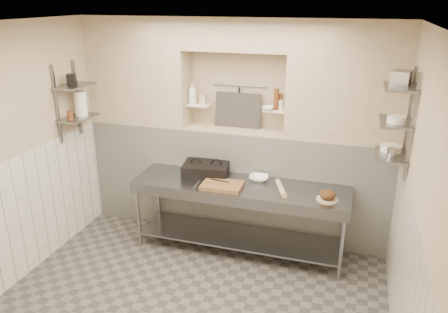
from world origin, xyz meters
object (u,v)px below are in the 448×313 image
at_px(cutting_board, 222,185).
at_px(jug_left, 81,103).
at_px(prep_table, 239,204).
at_px(panini_press, 206,169).
at_px(mixing_bowl, 259,178).
at_px(bread_loaf, 328,194).
at_px(bottle_soap, 192,93).
at_px(bowl_alcove, 268,108).
at_px(rolling_pin, 281,188).

distance_m(cutting_board, jug_left, 2.06).
xyz_separation_m(prep_table, panini_press, (-0.49, 0.18, 0.33)).
relative_size(panini_press, mixing_bowl, 2.62).
height_order(cutting_board, bread_loaf, bread_loaf).
distance_m(panini_press, mixing_bowl, 0.68).
bearing_deg(bottle_soap, jug_left, -153.82).
height_order(prep_table, bowl_alcove, bowl_alcove).
xyz_separation_m(mixing_bowl, jug_left, (-2.24, -0.25, 0.84)).
distance_m(prep_table, cutting_board, 0.35).
bearing_deg(prep_table, bowl_alcove, 67.85).
height_order(mixing_bowl, bottle_soap, bottle_soap).
xyz_separation_m(panini_press, jug_left, (-1.57, -0.23, 0.79)).
bearing_deg(mixing_bowl, panini_press, -178.24).
bearing_deg(cutting_board, bottle_soap, 132.06).
xyz_separation_m(rolling_pin, jug_left, (-2.56, -0.03, 0.83)).
xyz_separation_m(bottle_soap, jug_left, (-1.26, -0.62, -0.08)).
xyz_separation_m(prep_table, mixing_bowl, (0.19, 0.20, 0.29)).
bearing_deg(panini_press, cutting_board, -53.02).
bearing_deg(jug_left, bowl_alcove, 13.91).
relative_size(cutting_board, rolling_pin, 1.14).
relative_size(panini_press, cutting_board, 1.29).
bearing_deg(mixing_bowl, prep_table, -133.14).
relative_size(bowl_alcove, jug_left, 0.47).
distance_m(cutting_board, bottle_soap, 1.31).
height_order(prep_table, jug_left, jug_left).
height_order(prep_table, rolling_pin, rolling_pin).
xyz_separation_m(prep_table, jug_left, (-2.06, -0.05, 1.12)).
relative_size(mixing_bowl, bread_loaf, 1.31).
xyz_separation_m(cutting_board, bottle_soap, (-0.62, 0.68, 0.93)).
bearing_deg(bottle_soap, mixing_bowl, -20.27).
bearing_deg(bread_loaf, cutting_board, -179.43).
relative_size(rolling_pin, jug_left, 1.37).
height_order(panini_press, mixing_bowl, panini_press).
height_order(prep_table, cutting_board, cutting_board).
relative_size(panini_press, rolling_pin, 1.47).
relative_size(mixing_bowl, rolling_pin, 0.56).
bearing_deg(bowl_alcove, bottle_soap, 176.69).
xyz_separation_m(cutting_board, jug_left, (-1.87, 0.07, 0.84)).
bearing_deg(prep_table, bread_loaf, -5.91).
bearing_deg(rolling_pin, bread_loaf, -8.86).
bearing_deg(bottle_soap, bread_loaf, -20.14).
xyz_separation_m(cutting_board, bread_loaf, (1.22, 0.01, 0.05)).
relative_size(panini_press, bottle_soap, 2.28).
bearing_deg(jug_left, bread_loaf, -1.00).
xyz_separation_m(mixing_bowl, bread_loaf, (0.85, -0.31, 0.04)).
relative_size(bottle_soap, jug_left, 0.88).
bearing_deg(panini_press, bottle_soap, 119.94).
bearing_deg(bread_loaf, bottle_soap, 159.86).
relative_size(panini_press, bread_loaf, 3.44).
bearing_deg(cutting_board, panini_press, 135.82).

